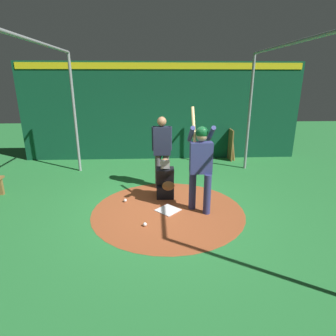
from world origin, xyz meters
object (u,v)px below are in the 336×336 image
object	(u,v)px
umpire	(162,149)
catcher	(165,182)
home_plate	(168,210)
baseball_1	(145,224)
batter	(201,161)
baseball_0	(125,200)
bat_rack	(230,145)

from	to	relation	value
umpire	catcher	bearing A→B (deg)	5.15
home_plate	baseball_1	size ratio (longest dim) A/B	5.68
umpire	batter	bearing A→B (deg)	28.72
baseball_0	baseball_1	distance (m)	1.21
baseball_0	baseball_1	xyz separation A→B (m)	(1.11, 0.48, 0.00)
baseball_0	batter	bearing A→B (deg)	72.73
batter	home_plate	bearing A→B (deg)	-92.61
umpire	baseball_1	bearing A→B (deg)	-11.11
home_plate	bat_rack	xyz separation A→B (m)	(-3.91, 2.35, 0.48)
home_plate	baseball_1	xyz separation A→B (m)	(0.64, -0.47, 0.03)
home_plate	umpire	bearing A→B (deg)	-176.30
baseball_1	umpire	bearing A→B (deg)	168.89
batter	baseball_1	size ratio (longest dim) A/B	28.81
batter	baseball_0	bearing A→B (deg)	-107.27
batter	umpire	size ratio (longest dim) A/B	1.18
catcher	baseball_1	distance (m)	1.44
home_plate	baseball_0	size ratio (longest dim) A/B	5.68
home_plate	batter	size ratio (longest dim) A/B	0.20
bat_rack	baseball_1	distance (m)	5.37
home_plate	umpire	world-z (taller)	umpire
catcher	home_plate	bearing A→B (deg)	2.40
baseball_1	home_plate	bearing A→B (deg)	143.70
umpire	baseball_0	size ratio (longest dim) A/B	24.49
batter	baseball_0	xyz separation A→B (m)	(-0.50, -1.60, -1.05)
catcher	umpire	bearing A→B (deg)	-174.85
bat_rack	home_plate	bearing A→B (deg)	-31.06
umpire	baseball_0	bearing A→B (deg)	-45.54
catcher	baseball_0	world-z (taller)	catcher
umpire	baseball_0	world-z (taller)	umpire
umpire	baseball_1	xyz separation A→B (m)	(1.96, -0.38, -0.98)
batter	bat_rack	size ratio (longest dim) A/B	2.03
catcher	umpire	size ratio (longest dim) A/B	0.53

